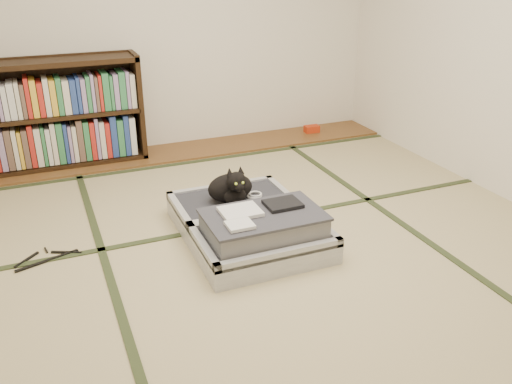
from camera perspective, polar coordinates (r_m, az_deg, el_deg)
name	(u,v)px	position (r m, az deg, el deg)	size (l,w,h in m)	color
floor	(270,249)	(3.49, 1.45, -6.04)	(4.50, 4.50, 0.00)	tan
wood_strip	(185,151)	(5.22, -7.48, 4.32)	(4.00, 0.50, 0.02)	brown
red_item	(312,129)	(5.71, 5.89, 6.63)	(0.15, 0.09, 0.07)	#B52C0E
room_shell	(272,10)	(3.04, 1.75, 18.58)	(4.50, 4.50, 4.50)	white
tatami_borders	(242,217)	(3.89, -1.49, -2.63)	(4.00, 4.50, 0.01)	#2D381E
bookcase	(55,117)	(5.00, -20.42, 7.46)	(1.48, 0.34, 0.95)	black
suitcase	(250,225)	(3.54, -0.62, -3.48)	(0.82, 1.09, 0.32)	#B9BABF
cat	(232,188)	(3.71, -2.57, 0.46)	(0.36, 0.37, 0.29)	black
cable_coil	(255,195)	(3.84, -0.15, -0.31)	(0.11, 0.11, 0.03)	white
hanger	(47,258)	(3.62, -21.14, -6.51)	(0.40, 0.24, 0.01)	black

